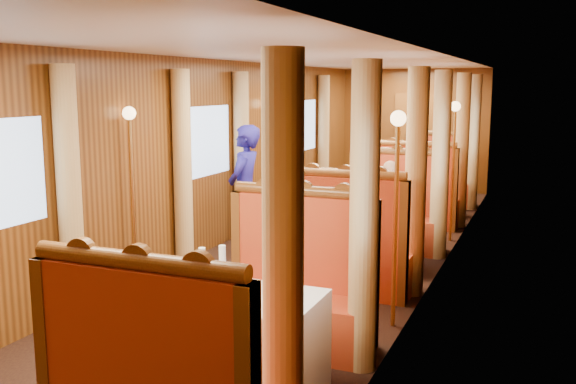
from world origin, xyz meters
The scene contains 45 objects.
floor centered at (0.00, 0.00, 0.00)m, with size 3.00×12.00×0.01m, color black, non-canonical shape.
ceiling centered at (0.00, 0.00, 2.50)m, with size 3.00×12.00×0.01m, color silver, non-canonical shape.
wall_far centered at (0.00, 6.00, 1.25)m, with size 3.00×2.50×0.01m, color brown, non-canonical shape.
wall_left centered at (-1.50, 0.00, 1.25)m, with size 12.00×2.50×0.01m, color brown, non-canonical shape.
wall_right centered at (1.50, 0.00, 1.25)m, with size 12.00×2.50×0.01m, color brown, non-canonical shape.
doorway_far centered at (0.00, 5.97, 1.00)m, with size 0.80×0.04×2.00m, color brown.
table_near centered at (0.75, -3.50, 0.38)m, with size 1.05×0.72×0.75m, color white.
banquette_near_aft centered at (0.75, -2.49, 0.42)m, with size 1.30×0.55×1.34m.
table_mid centered at (0.75, 0.00, 0.38)m, with size 1.05×0.72×0.75m, color white.
banquette_mid_fwd centered at (0.75, -1.01, 0.42)m, with size 1.30×0.55×1.34m.
banquette_mid_aft centered at (0.75, 1.01, 0.42)m, with size 1.30×0.55×1.34m.
table_far centered at (0.75, 3.50, 0.38)m, with size 1.05×0.72×0.75m, color white.
banquette_far_fwd centered at (0.75, 2.49, 0.42)m, with size 1.30×0.55×1.34m.
banquette_far_aft centered at (0.75, 4.51, 0.42)m, with size 1.30×0.55×1.34m.
tea_tray centered at (0.63, -3.59, 0.76)m, with size 0.34×0.26×0.01m, color silver.
teapot_left centered at (0.57, -3.57, 0.82)m, with size 0.18×0.14×0.15m, color silver, non-canonical shape.
teapot_right centered at (0.72, -3.61, 0.81)m, with size 0.15×0.11×0.12m, color silver, non-canonical shape.
teapot_back centered at (0.68, -3.42, 0.82)m, with size 0.16×0.12×0.13m, color silver, non-canonical shape.
fruit_plate centered at (1.06, -3.64, 0.77)m, with size 0.20×0.20×0.05m.
cup_inboard centered at (0.37, -3.38, 0.86)m, with size 0.08×0.08×0.26m.
cup_outboard centered at (0.47, -3.26, 0.86)m, with size 0.08×0.08×0.26m.
rose_vase_mid centered at (0.72, -0.03, 0.93)m, with size 0.06×0.06×0.36m.
rose_vase_far centered at (0.72, 3.51, 0.93)m, with size 0.06×0.06×0.36m.
curtain_left_near_b centered at (-1.38, -2.72, 1.18)m, with size 0.22×0.22×2.35m, color #D9B16F.
window_right_near centered at (1.49, -3.50, 1.45)m, with size 1.20×0.90×0.01m, color #8FADD5, non-canonical shape.
curtain_right_near_a centered at (1.38, -4.28, 1.18)m, with size 0.22×0.22×2.35m, color #D9B16F.
curtain_right_near_b centered at (1.38, -2.72, 1.18)m, with size 0.22×0.22×2.35m, color #D9B16F.
window_left_mid centered at (-1.49, 0.00, 1.45)m, with size 1.20×0.90×0.01m, color #8FADD5, non-canonical shape.
curtain_left_mid_a centered at (-1.38, -0.78, 1.18)m, with size 0.22×0.22×2.35m, color #D9B16F.
curtain_left_mid_b centered at (-1.38, 0.78, 1.18)m, with size 0.22×0.22×2.35m, color #D9B16F.
window_right_mid centered at (1.49, 0.00, 1.45)m, with size 1.20×0.90×0.01m, color #8FADD5, non-canonical shape.
curtain_right_mid_a centered at (1.38, -0.78, 1.18)m, with size 0.22×0.22×2.35m, color #D9B16F.
curtain_right_mid_b centered at (1.38, 0.78, 1.18)m, with size 0.22×0.22×2.35m, color #D9B16F.
window_left_far centered at (-1.49, 3.50, 1.45)m, with size 1.20×0.90×0.01m, color #8FADD5, non-canonical shape.
curtain_left_far_a centered at (-1.38, 2.72, 1.18)m, with size 0.22×0.22×2.35m, color #D9B16F.
curtain_left_far_b centered at (-1.38, 4.28, 1.18)m, with size 0.22×0.22×2.35m, color #D9B16F.
window_right_far centered at (1.49, 3.50, 1.45)m, with size 1.20×0.90×0.01m, color #8FADD5, non-canonical shape.
curtain_right_far_a centered at (1.38, 2.72, 1.18)m, with size 0.22×0.22×2.35m, color #D9B16F.
curtain_right_far_b centered at (1.38, 4.28, 1.18)m, with size 0.22×0.22×2.35m, color #D9B16F.
sconce_left_fore centered at (-1.40, -1.75, 1.38)m, with size 0.14×0.14×1.95m.
sconce_right_fore centered at (1.40, -1.75, 1.38)m, with size 0.14×0.14×1.95m.
sconce_left_aft centered at (-1.40, 1.75, 1.38)m, with size 0.14×0.14×1.95m.
sconce_right_aft centered at (1.40, 1.75, 1.38)m, with size 0.14×0.14×1.95m.
steward centered at (-0.93, -0.04, 0.84)m, with size 0.61×0.40×1.68m, color navy.
passenger centered at (0.75, 0.74, 0.74)m, with size 0.40×0.44×0.76m.
Camera 1 is at (2.63, -7.26, 2.16)m, focal length 40.00 mm.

